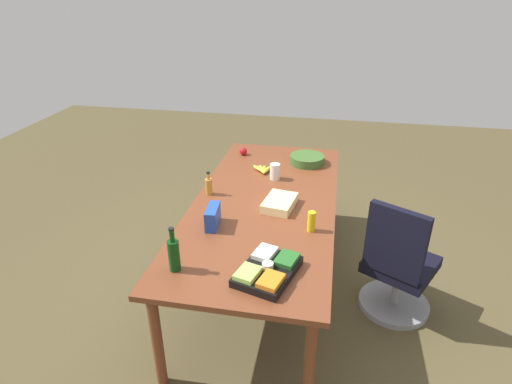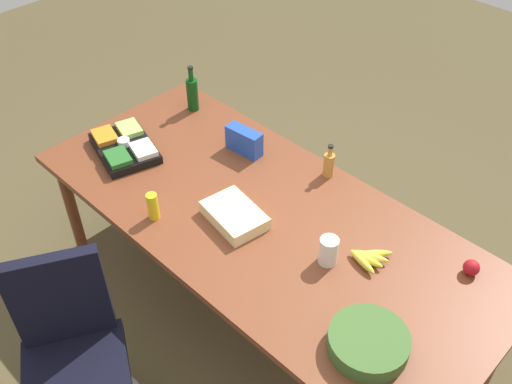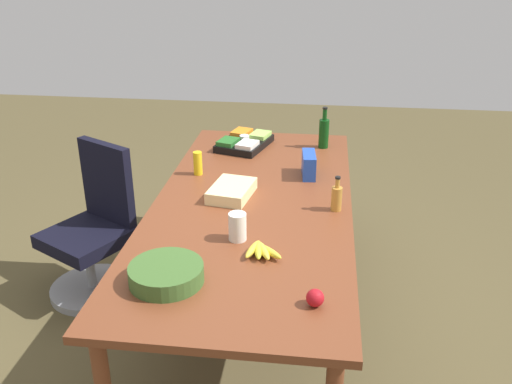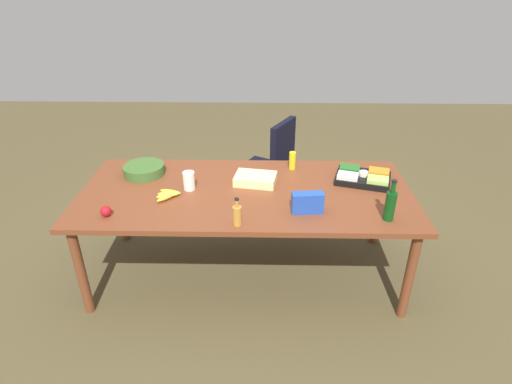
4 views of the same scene
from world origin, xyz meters
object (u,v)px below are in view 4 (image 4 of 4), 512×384
Objects in this scene: apple_red at (106,211)px; wine_bottle at (390,205)px; salad_bowl at (144,170)px; banana_bunch at (168,194)px; veggie_tray at (363,177)px; office_chair at (268,177)px; sheet_cake at (255,179)px; mayo_jar at (189,181)px; mustard_bottle at (292,161)px; chip_bag_blue at (307,203)px; conference_table at (246,198)px; dressing_bottle at (237,215)px.

wine_bottle is at bearing 179.82° from apple_red.
salad_bowl is at bearing -98.44° from apple_red.
banana_bunch is 0.40× the size of veggie_tray.
office_chair is 1.05m from sheet_cake.
office_chair reaches higher than banana_bunch.
mayo_jar is 0.95× the size of mustard_bottle.
mustard_bottle is 0.69× the size of chip_bag_blue.
conference_table is 0.57m from mustard_bottle.
banana_bunch is at bearing -33.97° from dressing_bottle.
conference_table is 8.48× the size of wine_bottle.
mayo_jar is 1.90× the size of apple_red.
office_chair reaches higher than sheet_cake.
veggie_tray is at bearing -163.34° from apple_red.
veggie_tray reaches higher than conference_table.
mayo_jar reaches higher than veggie_tray.
chip_bag_blue is at bearing -8.98° from wine_bottle.
dressing_bottle reaches higher than mayo_jar.
salad_bowl reaches higher than sheet_cake.
sheet_cake is 0.69m from banana_bunch.
office_chair is 1.91m from apple_red.
dressing_bottle is at bearing 137.47° from salad_bowl.
sheet_cake is 4.21× the size of apple_red.
chip_bag_blue reaches higher than mayo_jar.
dressing_bottle reaches higher than veggie_tray.
mayo_jar is at bearing -2.29° from conference_table.
conference_table is 7.65× the size of salad_bowl.
office_chair is at bearing -96.76° from sheet_cake.
dressing_bottle is 2.67× the size of apple_red.
dressing_bottle is 0.61× the size of salad_bowl.
chip_bag_blue is (-0.44, 0.31, 0.14)m from conference_table.
mayo_jar is 0.64m from dressing_bottle.
salad_bowl is at bearing -31.36° from mayo_jar.
office_chair is at bearing -79.36° from chip_bag_blue.
veggie_tray is 1.62× the size of wine_bottle.
chip_bag_blue is at bearing 44.64° from veggie_tray.
wine_bottle is (-0.80, 1.47, 0.53)m from office_chair.
sheet_cake is (-0.07, -0.13, 0.10)m from conference_table.
banana_bunch is (0.54, -0.36, -0.05)m from dressing_bottle.
veggie_tray is 6.41× the size of apple_red.
conference_table is 11.58× the size of chip_bag_blue.
apple_red is at bearing 3.29° from chip_bag_blue.
sheet_cake is 1.65× the size of banana_bunch.
wine_bottle is 0.55m from chip_bag_blue.
salad_bowl is at bearing -19.79° from wine_bottle.
veggie_tray is (-0.75, 0.90, 0.45)m from office_chair.
salad_bowl is (0.93, -0.14, 0.01)m from sheet_cake.
mayo_jar is (0.51, 0.11, 0.04)m from sheet_cake.
mustard_bottle reaches higher than banana_bunch.
apple_red is at bearing -5.75° from dressing_bottle.
banana_bunch is 0.46m from apple_red.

